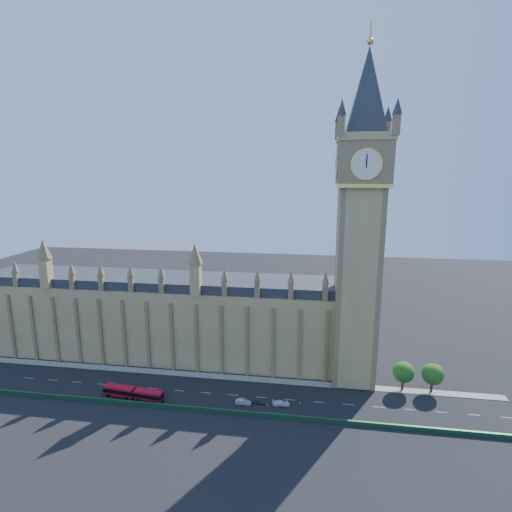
# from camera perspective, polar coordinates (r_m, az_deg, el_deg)

# --- Properties ---
(ground) EXTENTS (400.00, 400.00, 0.00)m
(ground) POSITION_cam_1_polar(r_m,az_deg,el_deg) (120.84, -5.22, -19.02)
(ground) COLOR black
(ground) RESTS_ON ground
(palace_westminster) EXTENTS (120.00, 20.00, 28.00)m
(palace_westminster) POSITION_cam_1_polar(r_m,az_deg,el_deg) (140.97, -13.22, -8.38)
(palace_westminster) COLOR tan
(palace_westminster) RESTS_ON ground
(elizabeth_tower) EXTENTS (20.59, 20.59, 105.00)m
(elizabeth_tower) POSITION_cam_1_polar(r_m,az_deg,el_deg) (115.38, 14.82, 7.82)
(elizabeth_tower) COLOR tan
(elizabeth_tower) RESTS_ON ground
(bridge_parapet) EXTENTS (160.00, 0.60, 1.20)m
(bridge_parapet) POSITION_cam_1_polar(r_m,az_deg,el_deg) (113.14, -6.37, -21.06)
(bridge_parapet) COLOR #1E4C2D
(bridge_parapet) RESTS_ON ground
(kerb_north) EXTENTS (160.00, 3.00, 0.16)m
(kerb_north) POSITION_cam_1_polar(r_m,az_deg,el_deg) (128.81, -4.19, -16.86)
(kerb_north) COLOR gray
(kerb_north) RESTS_ON ground
(tree_east_near) EXTENTS (6.00, 6.00, 8.50)m
(tree_east_near) POSITION_cam_1_polar(r_m,az_deg,el_deg) (127.00, 20.41, -15.25)
(tree_east_near) COLOR #382619
(tree_east_near) RESTS_ON ground
(tree_east_far) EXTENTS (6.00, 6.00, 8.50)m
(tree_east_far) POSITION_cam_1_polar(r_m,az_deg,el_deg) (128.92, 24.02, -15.12)
(tree_east_far) COLOR #382619
(tree_east_far) RESTS_ON ground
(red_bus) EXTENTS (17.83, 4.45, 3.00)m
(red_bus) POSITION_cam_1_polar(r_m,az_deg,el_deg) (122.58, -17.13, -18.21)
(red_bus) COLOR red
(red_bus) RESTS_ON ground
(car_grey) EXTENTS (3.73, 1.51, 1.27)m
(car_grey) POSITION_cam_1_polar(r_m,az_deg,el_deg) (116.00, 0.50, -20.05)
(car_grey) COLOR #404347
(car_grey) RESTS_ON ground
(car_silver) EXTENTS (4.34, 1.68, 1.41)m
(car_silver) POSITION_cam_1_polar(r_m,az_deg,el_deg) (115.68, -1.84, -20.11)
(car_silver) COLOR #ADB0B5
(car_silver) RESTS_ON ground
(car_white) EXTENTS (4.97, 2.47, 1.39)m
(car_white) POSITION_cam_1_polar(r_m,az_deg,el_deg) (115.28, 3.61, -20.26)
(car_white) COLOR white
(car_white) RESTS_ON ground
(cone_a) EXTENTS (0.50, 0.50, 0.69)m
(cone_a) POSITION_cam_1_polar(r_m,az_deg,el_deg) (116.95, 4.50, -19.97)
(cone_a) COLOR black
(cone_a) RESTS_ON ground
(cone_b) EXTENTS (0.49, 0.49, 0.66)m
(cone_b) POSITION_cam_1_polar(r_m,az_deg,el_deg) (115.36, 1.54, -20.43)
(cone_b) COLOR black
(cone_b) RESTS_ON ground
(cone_c) EXTENTS (0.65, 0.65, 0.78)m
(cone_c) POSITION_cam_1_polar(r_m,az_deg,el_deg) (115.70, 3.46, -20.31)
(cone_c) COLOR black
(cone_c) RESTS_ON ground
(cone_d) EXTENTS (0.51, 0.51, 0.62)m
(cone_d) POSITION_cam_1_polar(r_m,az_deg,el_deg) (116.53, 6.29, -20.15)
(cone_d) COLOR black
(cone_d) RESTS_ON ground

